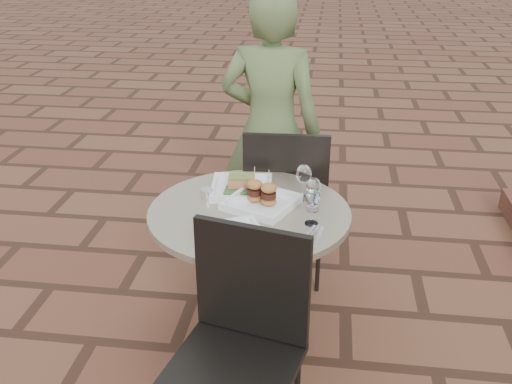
# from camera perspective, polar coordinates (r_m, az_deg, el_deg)

# --- Properties ---
(ground) EXTENTS (60.00, 60.00, 0.00)m
(ground) POSITION_cam_1_polar(r_m,az_deg,el_deg) (2.85, 0.27, -16.08)
(ground) COLOR brown
(ground) RESTS_ON ground
(cafe_table) EXTENTS (0.90, 0.90, 0.73)m
(cafe_table) POSITION_cam_1_polar(r_m,az_deg,el_deg) (2.65, -0.65, -6.54)
(cafe_table) COLOR gray
(cafe_table) RESTS_ON ground
(chair_far) EXTENTS (0.46, 0.46, 0.93)m
(chair_far) POSITION_cam_1_polar(r_m,az_deg,el_deg) (3.09, 3.00, -0.23)
(chair_far) COLOR black
(chair_far) RESTS_ON ground
(chair_near) EXTENTS (0.53, 0.53, 0.93)m
(chair_near) POSITION_cam_1_polar(r_m,az_deg,el_deg) (2.12, -1.48, -13.82)
(chair_near) COLOR black
(chair_near) RESTS_ON ground
(diner) EXTENTS (0.63, 0.45, 1.61)m
(diner) POSITION_cam_1_polar(r_m,az_deg,el_deg) (3.29, 1.46, 6.21)
(diner) COLOR #546738
(diner) RESTS_ON ground
(plate_salmon) EXTENTS (0.31, 0.31, 0.08)m
(plate_salmon) POSITION_cam_1_polar(r_m,az_deg,el_deg) (2.69, -1.45, 0.52)
(plate_salmon) COLOR white
(plate_salmon) RESTS_ON cafe_table
(plate_sliders) EXTENTS (0.37, 0.37, 0.18)m
(plate_sliders) POSITION_cam_1_polar(r_m,az_deg,el_deg) (2.55, 0.56, -0.66)
(plate_sliders) COLOR white
(plate_sliders) RESTS_ON cafe_table
(plate_tuna) EXTENTS (0.35, 0.35, 0.03)m
(plate_tuna) POSITION_cam_1_polar(r_m,az_deg,el_deg) (2.29, -2.43, -4.51)
(plate_tuna) COLOR white
(plate_tuna) RESTS_ON cafe_table
(wine_glass_right) EXTENTS (0.07, 0.07, 0.16)m
(wine_glass_right) POSITION_cam_1_polar(r_m,az_deg,el_deg) (2.38, 5.68, -0.78)
(wine_glass_right) COLOR white
(wine_glass_right) RESTS_ON cafe_table
(wine_glass_mid) EXTENTS (0.07, 0.07, 0.17)m
(wine_glass_mid) POSITION_cam_1_polar(r_m,az_deg,el_deg) (2.59, 4.80, 1.72)
(wine_glass_mid) COLOR white
(wine_glass_mid) RESTS_ON cafe_table
(wine_glass_far) EXTENTS (0.07, 0.07, 0.16)m
(wine_glass_far) POSITION_cam_1_polar(r_m,az_deg,el_deg) (2.49, 5.79, 0.45)
(wine_glass_far) COLOR white
(wine_glass_far) RESTS_ON cafe_table
(steel_ramekin) EXTENTS (0.06, 0.06, 0.04)m
(steel_ramekin) POSITION_cam_1_polar(r_m,az_deg,el_deg) (2.64, -4.94, -0.13)
(steel_ramekin) COLOR silver
(steel_ramekin) RESTS_ON cafe_table
(cutlery_set) EXTENTS (0.14, 0.23, 0.00)m
(cutlery_set) POSITION_cam_1_polar(r_m,az_deg,el_deg) (2.33, 5.58, -4.46)
(cutlery_set) COLOR silver
(cutlery_set) RESTS_ON cafe_table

